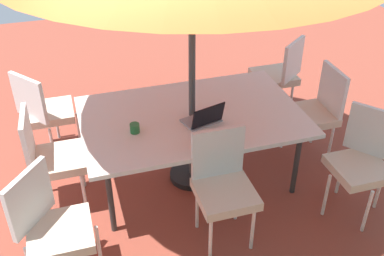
{
  "coord_description": "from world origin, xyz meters",
  "views": [
    {
      "loc": [
        1.04,
        3.43,
        2.97
      ],
      "look_at": [
        0.0,
        0.0,
        0.59
      ],
      "focal_mm": 43.21,
      "sensor_mm": 36.0,
      "label": 1
    }
  ],
  "objects_px": {
    "chair_southeast": "(45,109)",
    "laptop": "(204,119)",
    "chair_east": "(50,155)",
    "chair_northeast": "(52,225)",
    "chair_southwest": "(279,73)",
    "dining_table": "(192,119)",
    "cup": "(135,128)",
    "chair_west": "(316,109)",
    "chair_northwest": "(363,159)",
    "chair_north": "(223,183)"
  },
  "relations": [
    {
      "from": "dining_table",
      "to": "laptop",
      "type": "relative_size",
      "value": 5.38
    },
    {
      "from": "chair_southwest",
      "to": "laptop",
      "type": "bearing_deg",
      "value": 1.21
    },
    {
      "from": "chair_northeast",
      "to": "laptop",
      "type": "bearing_deg",
      "value": -25.05
    },
    {
      "from": "chair_northwest",
      "to": "laptop",
      "type": "height_order",
      "value": "chair_northwest"
    },
    {
      "from": "dining_table",
      "to": "cup",
      "type": "height_order",
      "value": "cup"
    },
    {
      "from": "dining_table",
      "to": "chair_northeast",
      "type": "relative_size",
      "value": 2.06
    },
    {
      "from": "chair_southeast",
      "to": "laptop",
      "type": "height_order",
      "value": "chair_southeast"
    },
    {
      "from": "chair_northwest",
      "to": "cup",
      "type": "relative_size",
      "value": 11.72
    },
    {
      "from": "chair_north",
      "to": "cup",
      "type": "relative_size",
      "value": 11.72
    },
    {
      "from": "dining_table",
      "to": "chair_northwest",
      "type": "bearing_deg",
      "value": 146.85
    },
    {
      "from": "cup",
      "to": "dining_table",
      "type": "bearing_deg",
      "value": -166.67
    },
    {
      "from": "chair_northeast",
      "to": "chair_southwest",
      "type": "height_order",
      "value": "same"
    },
    {
      "from": "chair_southeast",
      "to": "cup",
      "type": "xyz_separation_m",
      "value": [
        -0.76,
        0.94,
        0.22
      ]
    },
    {
      "from": "chair_southwest",
      "to": "cup",
      "type": "xyz_separation_m",
      "value": [
        1.87,
        0.99,
        0.22
      ]
    },
    {
      "from": "chair_west",
      "to": "chair_east",
      "type": "bearing_deg",
      "value": -88.69
    },
    {
      "from": "chair_southeast",
      "to": "chair_northeast",
      "type": "bearing_deg",
      "value": 141.33
    },
    {
      "from": "chair_northwest",
      "to": "cup",
      "type": "distance_m",
      "value": 1.98
    },
    {
      "from": "chair_east",
      "to": "chair_west",
      "type": "xyz_separation_m",
      "value": [
        -2.61,
        -0.01,
        0.0
      ]
    },
    {
      "from": "dining_table",
      "to": "chair_west",
      "type": "relative_size",
      "value": 2.06
    },
    {
      "from": "dining_table",
      "to": "laptop",
      "type": "xyz_separation_m",
      "value": [
        -0.06,
        0.17,
        0.09
      ]
    },
    {
      "from": "chair_north",
      "to": "chair_southwest",
      "type": "relative_size",
      "value": 1.0
    },
    {
      "from": "chair_west",
      "to": "chair_southwest",
      "type": "relative_size",
      "value": 1.0
    },
    {
      "from": "dining_table",
      "to": "chair_north",
      "type": "distance_m",
      "value": 0.8
    },
    {
      "from": "chair_northeast",
      "to": "chair_west",
      "type": "distance_m",
      "value": 2.78
    },
    {
      "from": "chair_north",
      "to": "laptop",
      "type": "relative_size",
      "value": 2.61
    },
    {
      "from": "dining_table",
      "to": "chair_northeast",
      "type": "bearing_deg",
      "value": 33.2
    },
    {
      "from": "chair_northeast",
      "to": "laptop",
      "type": "distance_m",
      "value": 1.56
    },
    {
      "from": "dining_table",
      "to": "laptop",
      "type": "height_order",
      "value": "laptop"
    },
    {
      "from": "chair_northwest",
      "to": "cup",
      "type": "bearing_deg",
      "value": -149.63
    },
    {
      "from": "dining_table",
      "to": "chair_east",
      "type": "bearing_deg",
      "value": -0.35
    },
    {
      "from": "chair_northeast",
      "to": "laptop",
      "type": "xyz_separation_m",
      "value": [
        -1.38,
        -0.69,
        0.23
      ]
    },
    {
      "from": "dining_table",
      "to": "chair_east",
      "type": "distance_m",
      "value": 1.3
    },
    {
      "from": "dining_table",
      "to": "laptop",
      "type": "bearing_deg",
      "value": 108.59
    },
    {
      "from": "chair_north",
      "to": "laptop",
      "type": "bearing_deg",
      "value": 87.12
    },
    {
      "from": "chair_west",
      "to": "chair_southwest",
      "type": "bearing_deg",
      "value": -178.66
    },
    {
      "from": "chair_east",
      "to": "chair_southeast",
      "type": "height_order",
      "value": "same"
    },
    {
      "from": "chair_north",
      "to": "chair_southeast",
      "type": "bearing_deg",
      "value": 130.21
    },
    {
      "from": "chair_west",
      "to": "laptop",
      "type": "distance_m",
      "value": 1.3
    },
    {
      "from": "laptop",
      "to": "chair_southwest",
      "type": "bearing_deg",
      "value": -156.63
    },
    {
      "from": "chair_northwest",
      "to": "chair_west",
      "type": "bearing_deg",
      "value": 138.97
    },
    {
      "from": "chair_east",
      "to": "chair_west",
      "type": "relative_size",
      "value": 1.0
    },
    {
      "from": "chair_northwest",
      "to": "chair_southwest",
      "type": "distance_m",
      "value": 1.7
    },
    {
      "from": "chair_east",
      "to": "chair_southeast",
      "type": "xyz_separation_m",
      "value": [
        0.01,
        -0.8,
        0.0
      ]
    },
    {
      "from": "chair_north",
      "to": "cup",
      "type": "xyz_separation_m",
      "value": [
        0.58,
        -0.65,
        0.22
      ]
    },
    {
      "from": "chair_north",
      "to": "chair_northwest",
      "type": "bearing_deg",
      "value": -2.02
    },
    {
      "from": "cup",
      "to": "chair_north",
      "type": "bearing_deg",
      "value": 131.39
    },
    {
      "from": "laptop",
      "to": "cup",
      "type": "xyz_separation_m",
      "value": [
        0.61,
        -0.04,
        -0.01
      ]
    },
    {
      "from": "chair_northwest",
      "to": "chair_southwest",
      "type": "relative_size",
      "value": 1.0
    },
    {
      "from": "chair_northwest",
      "to": "chair_southwest",
      "type": "xyz_separation_m",
      "value": [
        -0.03,
        -1.7,
        0.0
      ]
    },
    {
      "from": "chair_east",
      "to": "chair_north",
      "type": "bearing_deg",
      "value": -118.3
    }
  ]
}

